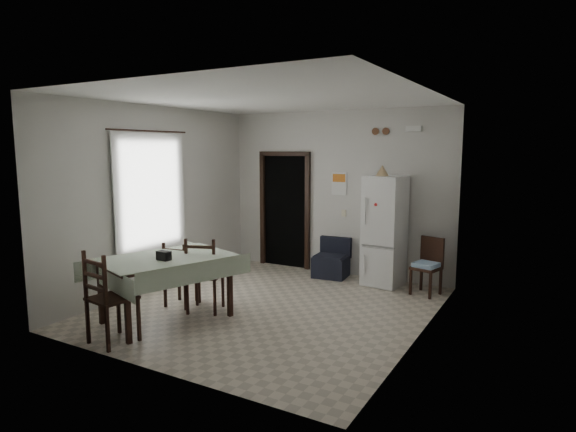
% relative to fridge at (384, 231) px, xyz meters
% --- Properties ---
extents(ground, '(4.50, 4.50, 0.00)m').
position_rel_fridge_xyz_m(ground, '(-1.00, -1.93, -0.90)').
color(ground, '#C0B39D').
rests_on(ground, ground).
extents(ceiling, '(4.20, 4.50, 0.02)m').
position_rel_fridge_xyz_m(ceiling, '(-1.00, -1.93, 2.00)').
color(ceiling, white).
rests_on(ceiling, ground).
extents(wall_back, '(4.20, 0.02, 2.90)m').
position_rel_fridge_xyz_m(wall_back, '(-1.00, 0.32, 0.55)').
color(wall_back, silver).
rests_on(wall_back, ground).
extents(wall_front, '(4.20, 0.02, 2.90)m').
position_rel_fridge_xyz_m(wall_front, '(-1.00, -4.18, 0.55)').
color(wall_front, silver).
rests_on(wall_front, ground).
extents(wall_left, '(0.02, 4.50, 2.90)m').
position_rel_fridge_xyz_m(wall_left, '(-3.10, -1.93, 0.55)').
color(wall_left, silver).
rests_on(wall_left, ground).
extents(wall_right, '(0.02, 4.50, 2.90)m').
position_rel_fridge_xyz_m(wall_right, '(1.10, -1.93, 0.55)').
color(wall_right, silver).
rests_on(wall_right, ground).
extents(doorway, '(1.06, 0.52, 2.22)m').
position_rel_fridge_xyz_m(doorway, '(-2.05, 0.52, 0.16)').
color(doorway, black).
rests_on(doorway, ground).
extents(window_recess, '(0.10, 1.20, 1.60)m').
position_rel_fridge_xyz_m(window_recess, '(-3.15, -2.13, 0.65)').
color(window_recess, silver).
rests_on(window_recess, ground).
extents(curtain, '(0.02, 1.45, 1.85)m').
position_rel_fridge_xyz_m(curtain, '(-3.04, -2.13, 0.65)').
color(curtain, silver).
rests_on(curtain, ground).
extents(curtain_rod, '(0.02, 1.60, 0.02)m').
position_rel_fridge_xyz_m(curtain_rod, '(-3.03, -2.13, 1.60)').
color(curtain_rod, black).
rests_on(curtain_rod, ground).
extents(calendar, '(0.28, 0.02, 0.40)m').
position_rel_fridge_xyz_m(calendar, '(-0.95, 0.31, 0.72)').
color(calendar, white).
rests_on(calendar, ground).
extents(calendar_image, '(0.24, 0.01, 0.14)m').
position_rel_fridge_xyz_m(calendar_image, '(-0.95, 0.30, 0.82)').
color(calendar_image, orange).
rests_on(calendar_image, ground).
extents(light_switch, '(0.08, 0.02, 0.12)m').
position_rel_fridge_xyz_m(light_switch, '(-0.85, 0.31, 0.20)').
color(light_switch, beige).
rests_on(light_switch, ground).
extents(vent_left, '(0.12, 0.03, 0.12)m').
position_rel_fridge_xyz_m(vent_left, '(-0.30, 0.30, 1.62)').
color(vent_left, brown).
rests_on(vent_left, ground).
extents(vent_right, '(0.12, 0.03, 0.12)m').
position_rel_fridge_xyz_m(vent_right, '(-0.12, 0.30, 1.62)').
color(vent_right, brown).
rests_on(vent_right, ground).
extents(emergency_light, '(0.25, 0.07, 0.09)m').
position_rel_fridge_xyz_m(emergency_light, '(0.35, 0.28, 1.65)').
color(emergency_light, white).
rests_on(emergency_light, ground).
extents(fridge, '(0.64, 0.64, 1.80)m').
position_rel_fridge_xyz_m(fridge, '(0.00, 0.00, 0.00)').
color(fridge, white).
rests_on(fridge, ground).
extents(tan_cone, '(0.23, 0.23, 0.17)m').
position_rel_fridge_xyz_m(tan_cone, '(-0.04, -0.06, 0.99)').
color(tan_cone, tan).
rests_on(tan_cone, fridge).
extents(navy_seat, '(0.61, 0.60, 0.68)m').
position_rel_fridge_xyz_m(navy_seat, '(-0.95, -0.00, -0.56)').
color(navy_seat, black).
rests_on(navy_seat, ground).
extents(corner_chair, '(0.46, 0.46, 0.88)m').
position_rel_fridge_xyz_m(corner_chair, '(0.75, -0.23, -0.46)').
color(corner_chair, black).
rests_on(corner_chair, ground).
extents(dining_table, '(1.54, 1.88, 0.85)m').
position_rel_fridge_xyz_m(dining_table, '(-1.92, -3.02, -0.48)').
color(dining_table, '#A5B59B').
rests_on(dining_table, ground).
extents(black_bag, '(0.18, 0.11, 0.11)m').
position_rel_fridge_xyz_m(black_bag, '(-1.81, -3.16, 0.00)').
color(black_bag, black).
rests_on(black_bag, dining_table).
extents(dining_chair_far_left, '(0.45, 0.45, 0.93)m').
position_rel_fridge_xyz_m(dining_chair_far_left, '(-2.17, -2.46, -0.43)').
color(dining_chair_far_left, black).
rests_on(dining_chair_far_left, ground).
extents(dining_chair_far_right, '(0.58, 0.58, 1.05)m').
position_rel_fridge_xyz_m(dining_chair_far_right, '(-1.72, -2.48, -0.38)').
color(dining_chair_far_right, black).
rests_on(dining_chair_far_right, ground).
extents(dining_chair_near_head, '(0.53, 0.53, 1.09)m').
position_rel_fridge_xyz_m(dining_chair_near_head, '(-1.94, -3.88, -0.35)').
color(dining_chair_near_head, black).
rests_on(dining_chair_near_head, ground).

